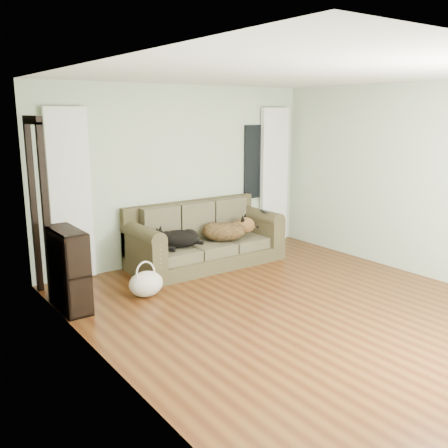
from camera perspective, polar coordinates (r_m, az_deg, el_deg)
floor at (r=5.89m, az=7.89°, el=-9.45°), size 5.00×5.00×0.00m
ceiling at (r=5.47m, az=8.75°, el=16.65°), size 5.00×5.00×0.00m
wall_back at (r=7.52m, az=-5.06°, el=5.72°), size 4.50×0.04×2.60m
wall_left at (r=4.32m, az=-13.81°, el=0.15°), size 0.04×5.00×2.60m
wall_right at (r=7.27m, az=21.26°, el=4.66°), size 0.04×5.00×2.60m
curtain_left at (r=6.77m, az=-17.17°, el=3.13°), size 0.55×0.08×2.25m
curtain_right at (r=8.53m, az=5.75°, el=5.52°), size 0.55×0.08×2.25m
window_pane at (r=8.31m, az=3.73°, el=7.10°), size 0.50×0.03×1.20m
door_casing at (r=6.29m, az=-20.32°, el=1.29°), size 0.07×0.60×2.10m
sofa at (r=7.29m, az=-2.05°, el=-1.25°), size 2.25×0.97×0.92m
dog_black_lab at (r=7.01m, az=-5.44°, el=-1.62°), size 0.71×0.64×0.25m
dog_shepherd at (r=7.37m, az=0.25°, el=-0.78°), size 0.82×0.77×0.30m
tv_remote at (r=7.63m, az=4.63°, el=1.49°), size 0.07×0.16×0.02m
tote_bag at (r=6.20m, az=-8.90°, el=-6.75°), size 0.47×0.38×0.31m
bookshelf at (r=5.93m, az=-17.40°, el=-4.66°), size 0.31×0.76×0.93m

